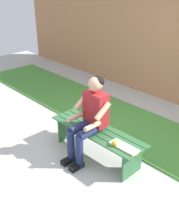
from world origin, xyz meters
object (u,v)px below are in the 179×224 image
person_seated (90,116)px  book_open (124,147)px  bench_near (97,136)px  apple (115,143)px

person_seated → book_open: bearing=-175.6°
bench_near → book_open: bearing=174.6°
bench_near → book_open: book_open is taller
person_seated → book_open: size_ratio=2.98×
apple → book_open: apple is taller
bench_near → apple: apple is taller
apple → book_open: 0.13m
apple → book_open: bearing=-154.5°
apple → bench_near: bearing=-13.4°
person_seated → apple: bearing=179.2°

